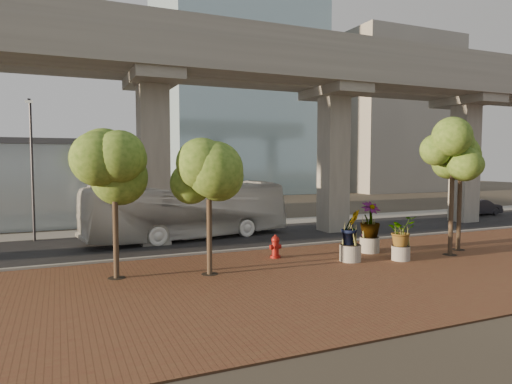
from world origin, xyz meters
name	(u,v)px	position (x,y,z in m)	size (l,w,h in m)	color
ground	(264,242)	(0.00, 0.00, 0.00)	(160.00, 160.00, 0.00)	#3B342B
brick_plaza	(342,273)	(0.00, -8.00, 0.03)	(70.00, 13.00, 0.06)	brown
asphalt_road	(251,237)	(0.00, 2.00, 0.02)	(90.00, 8.00, 0.04)	black
curb_strip	(280,247)	(0.00, -2.00, 0.08)	(70.00, 0.25, 0.16)	#98958D
far_sidewalk	(222,225)	(0.00, 7.50, 0.03)	(90.00, 3.00, 0.06)	#98958D
transit_viaduct	(251,120)	(0.00, 2.00, 7.29)	(72.00, 5.60, 12.40)	gray
midrise_block	(385,116)	(38.00, 36.00, 12.00)	(18.00, 16.00, 24.00)	gray
transit_bus	(188,211)	(-3.76, 2.87, 1.75)	(2.95, 12.57, 3.50)	silver
parked_car	(479,208)	(22.50, 4.35, 0.70)	(1.48, 4.28, 1.41)	black
fire_hydrant	(275,247)	(-1.35, -4.26, 0.60)	(0.56, 0.51, 1.13)	maroon
planter_front	(401,233)	(3.88, -7.12, 1.36)	(1.94, 1.94, 2.13)	#99958A
planter_right	(370,222)	(3.68, -5.02, 1.64)	(2.44, 2.44, 2.61)	gray
planter_left	(351,230)	(1.56, -6.35, 1.55)	(2.23, 2.23, 2.45)	#ABA59B
street_tree_far_west	(114,171)	(-8.91, -5.17, 4.37)	(3.75, 3.75, 6.04)	#4C3A2B
street_tree_near_west	(209,174)	(-5.27, -6.06, 4.26)	(3.68, 3.68, 5.89)	#4C3A2B
street_tree_near_east	(453,153)	(6.99, -7.15, 5.16)	(3.41, 3.41, 6.68)	#4C3A2B
street_tree_far_east	(461,163)	(8.43, -6.33, 4.66)	(3.05, 3.05, 6.02)	#4C3A2B
streetlamp_west	(32,160)	(-12.35, 5.56, 4.79)	(0.41, 1.19, 8.21)	#302F34
streetlamp_east	(342,167)	(9.02, 5.48, 4.25)	(0.36, 1.05, 7.28)	#28282D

